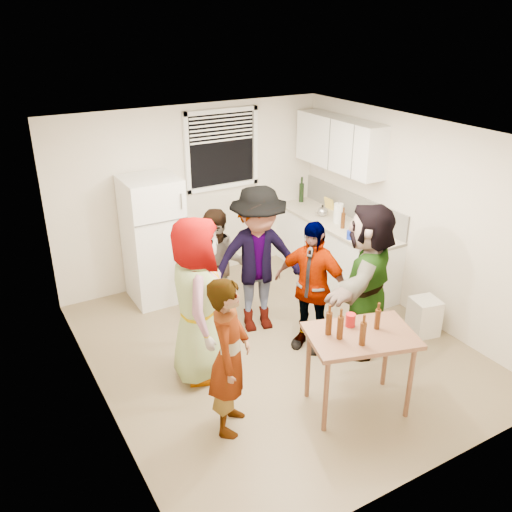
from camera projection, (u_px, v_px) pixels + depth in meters
room at (276, 348)px, 6.37m from camera, size 4.00×4.50×2.50m
window at (222, 150)px, 7.56m from camera, size 1.12×0.10×1.06m
refrigerator at (154, 240)px, 7.16m from camera, size 0.70×0.70×1.70m
counter_lower at (334, 251)px, 7.87m from camera, size 0.60×2.20×0.86m
countertop at (336, 222)px, 7.68m from camera, size 0.64×2.22×0.04m
backsplash at (353, 205)px, 7.73m from camera, size 0.03×2.20×0.36m
upper_cabinets at (339, 143)px, 7.46m from camera, size 0.34×1.60×0.70m
kettle at (322, 216)px, 7.86m from camera, size 0.26×0.24×0.18m
paper_towel at (338, 222)px, 7.62m from camera, size 0.13×0.13×0.28m
wine_bottle at (301, 202)px, 8.45m from camera, size 0.07×0.07×0.29m
beer_bottle_counter at (342, 228)px, 7.41m from camera, size 0.06×0.06×0.22m
blue_cup at (350, 239)px, 7.06m from camera, size 0.09×0.09×0.12m
picture_frame at (329, 204)px, 8.11m from camera, size 0.02×0.20×0.17m
trash_bin at (424, 315)px, 6.56m from camera, size 0.37×0.37×0.46m
serving_table at (355, 405)px, 5.43m from camera, size 1.15×0.92×0.84m
beer_bottle_table at (376, 328)px, 5.17m from camera, size 0.05×0.05×0.21m
red_cup at (350, 326)px, 5.21m from camera, size 0.10×0.10×0.13m
guest_grey at (201, 373)px, 5.92m from camera, size 2.01×1.52×0.58m
guest_stripe at (231, 424)px, 5.18m from camera, size 1.58×1.41×0.37m
guest_back_left at (221, 318)px, 6.98m from camera, size 1.22×1.63×0.56m
guest_back_right at (258, 326)px, 6.80m from camera, size 1.56×2.04×0.68m
guest_black at (308, 345)px, 6.42m from camera, size 1.82×1.56×0.38m
guest_orange at (361, 347)px, 6.38m from camera, size 2.39×2.42×0.53m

